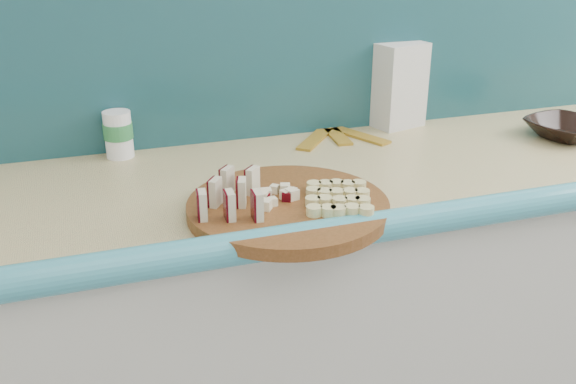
# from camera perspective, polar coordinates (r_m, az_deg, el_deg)

# --- Properties ---
(kitchen_counter) EXTENTS (2.20, 0.63, 0.91)m
(kitchen_counter) POSITION_cam_1_polar(r_m,az_deg,el_deg) (1.79, 11.87, -10.69)
(kitchen_counter) COLOR beige
(kitchen_counter) RESTS_ON ground
(backsplash) EXTENTS (2.20, 0.02, 0.50)m
(backsplash) POSITION_cam_1_polar(r_m,az_deg,el_deg) (1.77, 9.06, 13.85)
(backsplash) COLOR teal
(backsplash) RESTS_ON kitchen_counter
(cutting_board) EXTENTS (0.50, 0.50, 0.02)m
(cutting_board) POSITION_cam_1_polar(r_m,az_deg,el_deg) (1.24, 0.00, -1.37)
(cutting_board) COLOR #4F2C11
(cutting_board) RESTS_ON kitchen_counter
(apple_wedges) EXTENTS (0.15, 0.17, 0.05)m
(apple_wedges) POSITION_cam_1_polar(r_m,az_deg,el_deg) (1.21, -5.00, -0.19)
(apple_wedges) COLOR beige
(apple_wedges) RESTS_ON cutting_board
(apple_chunks) EXTENTS (0.06, 0.06, 0.02)m
(apple_chunks) POSITION_cam_1_polar(r_m,az_deg,el_deg) (1.23, -1.18, -0.43)
(apple_chunks) COLOR #FEEDCB
(apple_chunks) RESTS_ON cutting_board
(banana_slices) EXTENTS (0.16, 0.17, 0.02)m
(banana_slices) POSITION_cam_1_polar(r_m,az_deg,el_deg) (1.24, 4.46, -0.50)
(banana_slices) COLOR #D6CB83
(banana_slices) RESTS_ON cutting_board
(brown_bowl) EXTENTS (0.23, 0.23, 0.05)m
(brown_bowl) POSITION_cam_1_polar(r_m,az_deg,el_deg) (1.82, 23.46, 5.16)
(brown_bowl) COLOR black
(brown_bowl) RESTS_ON kitchen_counter
(flour_bag) EXTENTS (0.15, 0.12, 0.23)m
(flour_bag) POSITION_cam_1_polar(r_m,az_deg,el_deg) (1.78, 9.79, 9.35)
(flour_bag) COLOR silver
(flour_bag) RESTS_ON kitchen_counter
(canister) EXTENTS (0.07, 0.07, 0.11)m
(canister) POSITION_cam_1_polar(r_m,az_deg,el_deg) (1.58, -14.85, 5.06)
(canister) COLOR white
(canister) RESTS_ON kitchen_counter
(banana_peel) EXTENTS (0.25, 0.21, 0.01)m
(banana_peel) POSITION_cam_1_polar(r_m,az_deg,el_deg) (1.68, 4.37, 4.96)
(banana_peel) COLOR gold
(banana_peel) RESTS_ON kitchen_counter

